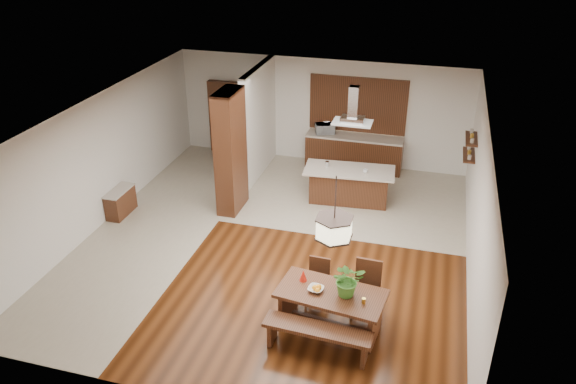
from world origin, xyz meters
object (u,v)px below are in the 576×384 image
(range_hood, at_px, (353,105))
(dining_table, at_px, (331,302))
(dining_bench, at_px, (317,340))
(dining_chair_right, at_px, (365,291))
(pendant_lantern, at_px, (335,214))
(hallway_console, at_px, (121,202))
(microwave, at_px, (325,129))
(kitchen_island, at_px, (349,185))
(foliage_plant, at_px, (348,280))
(dining_chair_left, at_px, (317,283))
(island_cup, at_px, (365,171))
(fruit_bowl, at_px, (316,289))

(range_hood, bearing_deg, dining_table, -83.83)
(range_hood, bearing_deg, dining_bench, -85.45)
(dining_chair_right, relative_size, pendant_lantern, 0.80)
(hallway_console, xyz_separation_m, dining_bench, (5.44, -3.23, -0.07))
(hallway_console, distance_m, dining_table, 6.10)
(pendant_lantern, bearing_deg, range_hood, 96.17)
(hallway_console, relative_size, dining_table, 0.47)
(dining_chair_right, xyz_separation_m, microwave, (-2.05, 6.08, 0.57))
(dining_table, distance_m, dining_bench, 0.71)
(hallway_console, height_order, microwave, microwave)
(pendant_lantern, distance_m, microwave, 6.84)
(dining_bench, height_order, kitchen_island, kitchen_island)
(pendant_lantern, bearing_deg, dining_bench, -97.20)
(pendant_lantern, distance_m, kitchen_island, 5.00)
(hallway_console, height_order, range_hood, range_hood)
(dining_chair_right, distance_m, foliage_plant, 0.75)
(hallway_console, height_order, dining_chair_left, dining_chair_left)
(dining_table, bearing_deg, range_hood, 96.17)
(hallway_console, xyz_separation_m, pendant_lantern, (5.52, -2.58, 1.93))
(hallway_console, bearing_deg, dining_chair_right, -19.15)
(range_hood, bearing_deg, dining_chair_right, -76.26)
(hallway_console, distance_m, dining_chair_right, 6.39)
(pendant_lantern, relative_size, kitchen_island, 0.60)
(dining_bench, bearing_deg, island_cup, 90.38)
(dining_chair_right, bearing_deg, range_hood, 106.29)
(fruit_bowl, relative_size, island_cup, 2.34)
(dining_table, distance_m, dining_chair_left, 0.72)
(fruit_bowl, distance_m, range_hood, 4.97)
(dining_chair_left, relative_size, foliage_plant, 1.47)
(dining_chair_left, distance_m, kitchen_island, 4.04)
(dining_chair_left, xyz_separation_m, island_cup, (0.26, 3.91, 0.49))
(dining_chair_right, bearing_deg, hallway_console, 163.40)
(hallway_console, xyz_separation_m, microwave, (3.99, 3.98, 0.77))
(dining_chair_right, xyz_separation_m, island_cup, (-0.63, 4.02, 0.40))
(island_cup, bearing_deg, dining_chair_left, -93.81)
(fruit_bowl, bearing_deg, island_cup, 88.18)
(dining_table, xyz_separation_m, microwave, (-1.53, 6.56, 0.54))
(dining_table, height_order, dining_chair_right, dining_chair_right)
(range_hood, bearing_deg, kitchen_island, -90.00)
(dining_bench, relative_size, range_hood, 1.97)
(dining_chair_left, xyz_separation_m, range_hood, (-0.13, 4.04, 2.03))
(hallway_console, relative_size, island_cup, 7.95)
(dining_chair_right, bearing_deg, island_cup, 101.44)
(dining_bench, xyz_separation_m, fruit_bowl, (-0.18, 0.62, 0.53))
(kitchen_island, bearing_deg, range_hood, 85.37)
(microwave, bearing_deg, dining_chair_left, -103.14)
(fruit_bowl, bearing_deg, microwave, 100.93)
(hallway_console, distance_m, microwave, 5.69)
(dining_chair_left, height_order, pendant_lantern, pendant_lantern)
(island_cup, bearing_deg, hallway_console, -160.38)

